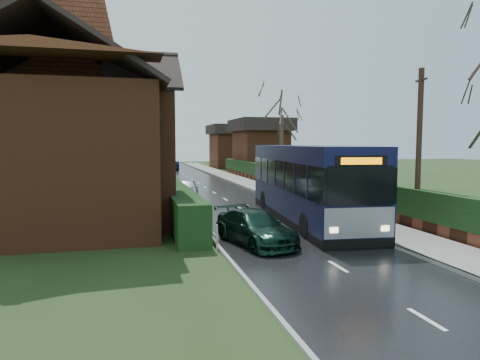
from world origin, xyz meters
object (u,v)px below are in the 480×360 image
object	(u,v)px
car_silver	(186,189)
telegraph_pole	(419,150)
brick_house	(73,130)
bus	(307,184)
car_green	(255,228)
bus_stop_sign	(327,178)

from	to	relation	value
car_silver	telegraph_pole	xyz separation A→B (m)	(8.35, -12.50, 2.78)
telegraph_pole	brick_house	bearing A→B (deg)	164.58
bus	telegraph_pole	bearing A→B (deg)	-38.29
bus	telegraph_pole	size ratio (longest dim) A/B	1.77
telegraph_pole	car_green	bearing A→B (deg)	-166.00
brick_house	telegraph_pole	distance (m)	16.00
bus	bus_stop_sign	xyz separation A→B (m)	(1.80, 1.52, 0.12)
bus_stop_sign	car_silver	bearing A→B (deg)	111.17
brick_house	bus_stop_sign	bearing A→B (deg)	-7.56
bus_stop_sign	telegraph_pole	distance (m)	5.48
car_green	car_silver	bearing A→B (deg)	81.14
car_silver	bus_stop_sign	world-z (taller)	bus_stop_sign
brick_house	bus	world-z (taller)	brick_house
car_green	telegraph_pole	size ratio (longest dim) A/B	0.62
brick_house	car_green	size ratio (longest dim) A/B	3.42
bus	car_silver	xyz separation A→B (m)	(-4.74, 9.08, -1.10)
car_green	bus	bearing A→B (deg)	33.86
bus	car_green	xyz separation A→B (m)	(-3.80, -4.05, -1.18)
bus	car_silver	world-z (taller)	bus
bus_stop_sign	car_green	bearing A→B (deg)	-154.86
bus	car_silver	bearing A→B (deg)	122.71
car_silver	bus_stop_sign	size ratio (longest dim) A/B	1.41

